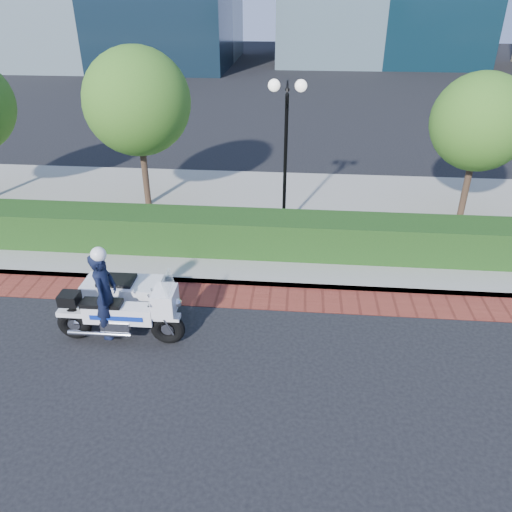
# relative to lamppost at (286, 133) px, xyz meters

# --- Properties ---
(ground) EXTENTS (120.00, 120.00, 0.00)m
(ground) POSITION_rel_lamppost_xyz_m (-1.00, -5.20, -2.96)
(ground) COLOR black
(ground) RESTS_ON ground
(brick_strip) EXTENTS (60.00, 1.00, 0.01)m
(brick_strip) POSITION_rel_lamppost_xyz_m (-1.00, -3.70, -2.95)
(brick_strip) COLOR maroon
(brick_strip) RESTS_ON ground
(sidewalk) EXTENTS (60.00, 8.00, 0.15)m
(sidewalk) POSITION_rel_lamppost_xyz_m (-1.00, 0.80, -2.88)
(sidewalk) COLOR gray
(sidewalk) RESTS_ON ground
(hedge_main) EXTENTS (18.00, 1.20, 1.00)m
(hedge_main) POSITION_rel_lamppost_xyz_m (-1.00, -1.60, -2.31)
(hedge_main) COLOR black
(hedge_main) RESTS_ON sidewalk
(lamppost) EXTENTS (1.02, 0.70, 4.21)m
(lamppost) POSITION_rel_lamppost_xyz_m (0.00, 0.00, 0.00)
(lamppost) COLOR black
(lamppost) RESTS_ON sidewalk
(tree_b) EXTENTS (3.20, 3.20, 4.89)m
(tree_b) POSITION_rel_lamppost_xyz_m (-4.50, 1.30, 0.48)
(tree_b) COLOR #332319
(tree_b) RESTS_ON sidewalk
(tree_c) EXTENTS (2.80, 2.80, 4.30)m
(tree_c) POSITION_rel_lamppost_xyz_m (5.50, 1.30, 0.09)
(tree_c) COLOR #332319
(tree_c) RESTS_ON sidewalk
(police_motorcycle) EXTENTS (2.68, 1.88, 2.17)m
(police_motorcycle) POSITION_rel_lamppost_xyz_m (-3.24, -5.16, -2.21)
(police_motorcycle) COLOR black
(police_motorcycle) RESTS_ON ground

